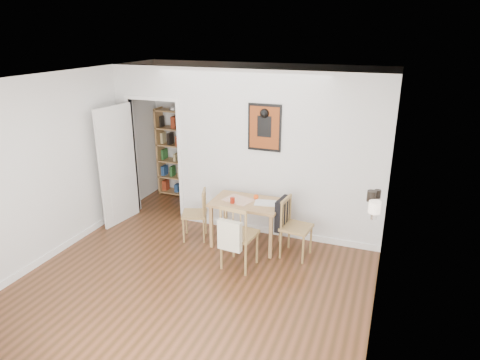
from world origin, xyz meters
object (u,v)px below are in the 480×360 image
at_px(chair_front, 239,235).
at_px(dining_table, 247,207).
at_px(chair_left, 194,214).
at_px(bookshelf, 176,153).
at_px(notebook, 265,203).
at_px(red_glass, 232,200).
at_px(orange_fruit, 256,197).
at_px(chair_right, 295,227).
at_px(mantel_lamp, 374,208).
at_px(ceramic_jar_b, 377,194).
at_px(fireplace, 373,247).
at_px(ceramic_jar_a, 371,196).

bearing_deg(chair_front, dining_table, 100.39).
relative_size(chair_left, bookshelf, 0.47).
height_order(chair_front, notebook, chair_front).
distance_m(red_glass, orange_fruit, 0.39).
xyz_separation_m(chair_right, mantel_lamp, (1.08, -0.92, 0.83)).
height_order(bookshelf, red_glass, bookshelf).
xyz_separation_m(chair_right, ceramic_jar_b, (1.08, -0.25, 0.75)).
xyz_separation_m(dining_table, orange_fruit, (0.10, 0.13, 0.12)).
height_order(chair_right, orange_fruit, chair_right).
distance_m(dining_table, mantel_lamp, 2.21).
relative_size(dining_table, chair_right, 1.18).
xyz_separation_m(chair_front, mantel_lamp, (1.73, -0.35, 0.80)).
bearing_deg(chair_right, fireplace, -26.28).
bearing_deg(orange_fruit, mantel_lamp, -32.98).
distance_m(notebook, mantel_lamp, 1.96).
distance_m(dining_table, bookshelf, 2.55).
distance_m(chair_front, mantel_lamp, 1.94).
xyz_separation_m(chair_right, fireplace, (1.10, -0.54, 0.16)).
bearing_deg(notebook, chair_left, -173.86).
relative_size(fireplace, ceramic_jar_b, 11.85).
height_order(chair_left, chair_right, chair_right).
relative_size(ceramic_jar_a, ceramic_jar_b, 1.27).
bearing_deg(chair_left, chair_right, 0.43).
distance_m(chair_front, fireplace, 1.75).
relative_size(chair_left, orange_fruit, 10.71).
distance_m(chair_right, red_glass, 1.00).
height_order(chair_left, ceramic_jar_b, ceramic_jar_b).
height_order(dining_table, bookshelf, bookshelf).
relative_size(orange_fruit, mantel_lamp, 0.36).
xyz_separation_m(chair_front, ceramic_jar_a, (1.67, 0.18, 0.74)).
distance_m(dining_table, chair_right, 0.79).
height_order(chair_right, ceramic_jar_b, ceramic_jar_b).
height_order(chair_front, orange_fruit, chair_front).
relative_size(chair_front, ceramic_jar_a, 7.15).
xyz_separation_m(dining_table, ceramic_jar_b, (1.85, -0.33, 0.59)).
height_order(chair_front, ceramic_jar_a, ceramic_jar_a).
bearing_deg(orange_fruit, chair_right, -17.63).
xyz_separation_m(dining_table, ceramic_jar_a, (1.79, -0.47, 0.60)).
bearing_deg(fireplace, mantel_lamp, -92.70).
distance_m(chair_left, bookshelf, 2.06).
xyz_separation_m(chair_left, red_glass, (0.66, -0.04, 0.35)).
bearing_deg(notebook, ceramic_jar_b, -12.95).
bearing_deg(chair_left, notebook, 6.14).
height_order(bookshelf, orange_fruit, bookshelf).
bearing_deg(fireplace, dining_table, 161.55).
relative_size(fireplace, ceramic_jar_a, 9.32).
xyz_separation_m(dining_table, mantel_lamp, (1.85, -1.00, 0.66)).
bearing_deg(mantel_lamp, dining_table, 151.53).
relative_size(orange_fruit, ceramic_jar_b, 0.72).
bearing_deg(mantel_lamp, ceramic_jar_a, 97.14).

